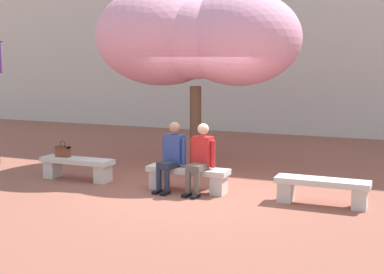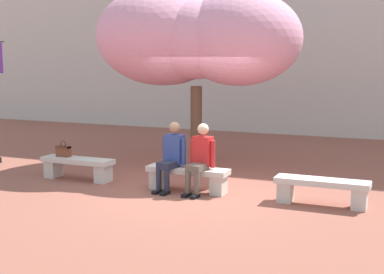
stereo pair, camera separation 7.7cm
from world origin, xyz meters
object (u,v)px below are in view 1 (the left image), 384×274
Objects in this scene: stone_bench_west_end at (77,166)px; stone_bench_center at (322,188)px; person_seated_right at (201,156)px; cherry_tree_main at (192,38)px; person_seated_left at (172,154)px; handbag at (63,151)px; stone_bench_near_west at (188,176)px.

stone_bench_center is at bearing 0.00° from stone_bench_west_end.
person_seated_right is (-2.20, -0.05, 0.40)m from stone_bench_center.
stone_bench_west_end is 0.33× the size of cherry_tree_main.
stone_bench_center is at bearing 1.38° from person_seated_right.
person_seated_left and person_seated_right have the same top height.
person_seated_left reaches higher than stone_bench_center.
person_seated_left is 0.27× the size of cherry_tree_main.
cherry_tree_main reaches higher than handbag.
person_seated_right is at bearing -1.10° from stone_bench_west_end.
cherry_tree_main is (-3.36, 2.30, 2.64)m from stone_bench_center.
handbag is at bearing 176.87° from stone_bench_west_end.
stone_bench_center is 0.33× the size of cherry_tree_main.
handbag is at bearing 179.60° from stone_bench_near_west.
stone_bench_center is (2.48, 0.00, 0.00)m from stone_bench_near_west.
cherry_tree_main reaches higher than stone_bench_near_west.
handbag is (-3.11, 0.07, -0.12)m from person_seated_right.
person_seated_left is (2.18, -0.05, 0.40)m from stone_bench_west_end.
stone_bench_center is at bearing -0.21° from handbag.
handbag is at bearing 178.66° from person_seated_right.
handbag reaches higher than stone_bench_center.
handbag is (-5.31, 0.02, 0.28)m from stone_bench_center.
person_seated_right reaches higher than stone_bench_center.
person_seated_right is at bearing -10.71° from stone_bench_near_west.
stone_bench_west_end is 0.46m from handbag.
person_seated_left is at bearing 179.97° from person_seated_right.
person_seated_left is 3.81× the size of handbag.
stone_bench_west_end is 2.79m from person_seated_right.
stone_bench_west_end is 4.95m from stone_bench_center.
stone_bench_west_end is 3.85m from cherry_tree_main.
person_seated_left is at bearing -76.09° from cherry_tree_main.
stone_bench_near_west is 0.50m from person_seated_left.
stone_bench_center is (4.95, 0.00, 0.00)m from stone_bench_west_end.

